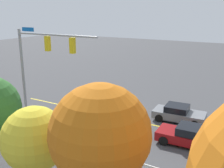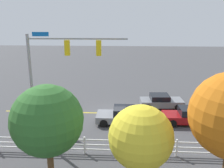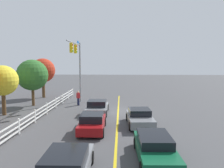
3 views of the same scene
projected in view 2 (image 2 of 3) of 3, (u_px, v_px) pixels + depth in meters
The scene contains 10 objects.
ground_plane at pixel (112, 113), 21.81m from camera, with size 120.00×120.00×0.00m, color #444447.
lane_center_stripe at pixel (156, 114), 21.58m from camera, with size 28.00×0.16×0.01m, color gold.
signal_assembly at pixel (56, 67), 15.96m from camera, with size 6.69×0.38×7.53m.
car_2 at pixel (122, 116), 19.62m from camera, with size 4.15×2.04×1.36m.
car_3 at pixel (161, 101), 23.12m from camera, with size 4.17×2.16×1.31m.
car_4 at pixel (188, 116), 19.53m from camera, with size 4.04×1.96×1.35m.
pedestrian at pixel (68, 125), 17.21m from camera, with size 0.47×0.46×1.69m.
white_rail_fence at pixel (153, 147), 14.84m from camera, with size 26.10×0.10×1.15m.
tree_2 at pixel (47, 121), 11.51m from camera, with size 3.54×3.54×5.33m.
tree_4 at pixel (141, 138), 10.34m from camera, with size 2.87×2.87×4.76m.
Camera 2 is at (-1.20, 20.34, 8.23)m, focal length 38.07 mm.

